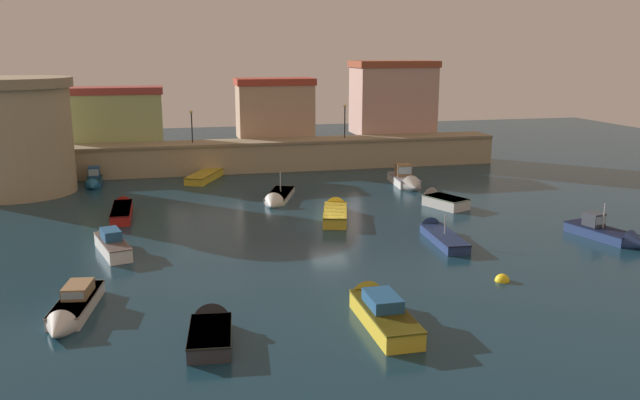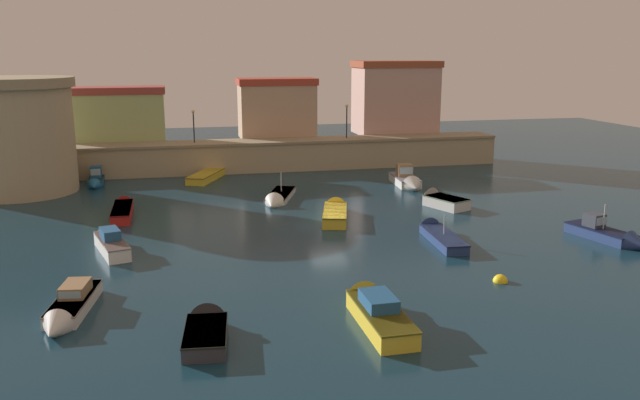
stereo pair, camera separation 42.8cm
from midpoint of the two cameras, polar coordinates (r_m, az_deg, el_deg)
ground_plane at (r=44.71m, az=0.51°, el=-2.24°), size 121.85×121.85×0.00m
quay_wall at (r=65.62m, az=-4.12°, el=4.00°), size 45.90×3.90×3.00m
old_town_backdrop at (r=69.50m, az=-2.59°, el=8.42°), size 38.72×5.36×7.90m
fortress_tower at (r=59.83m, az=-25.48°, el=5.15°), size 9.88×9.88×9.64m
quay_lamp_0 at (r=64.36m, az=-11.42°, el=6.85°), size 0.32×0.32×3.16m
quay_lamp_1 at (r=66.67m, az=2.02°, el=7.44°), size 0.32×0.32×3.42m
moored_boat_0 at (r=51.69m, az=-4.06°, el=0.11°), size 3.81×6.84×2.63m
moored_boat_1 at (r=49.81m, az=-17.24°, el=-0.78°), size 1.36×6.81×1.24m
moored_boat_2 at (r=61.38m, az=-19.48°, el=1.63°), size 1.36×5.00×1.83m
moored_boat_3 at (r=29.51m, az=4.72°, el=-9.46°), size 1.75×6.62×1.77m
moored_boat_4 at (r=51.02m, az=10.20°, el=-0.02°), size 3.34×4.60×1.77m
moored_boat_5 at (r=57.87m, az=7.39°, el=1.71°), size 2.26×5.96×2.31m
moored_boat_6 at (r=44.84m, az=23.93°, el=-2.77°), size 2.86×5.92×2.70m
moored_boat_7 at (r=62.32m, az=-9.91°, el=2.29°), size 4.54×7.33×1.67m
moored_boat_8 at (r=31.72m, az=-21.39°, el=-8.94°), size 2.29×6.16×1.55m
moored_boat_9 at (r=41.11m, az=-18.27°, el=-3.54°), size 2.79×5.98×1.61m
moored_boat_10 at (r=46.82m, az=1.10°, el=-1.01°), size 3.23×6.57×1.53m
moored_boat_11 at (r=42.29m, az=10.08°, el=-2.89°), size 1.89×6.80×2.24m
moored_boat_12 at (r=28.19m, az=-10.01°, el=-11.10°), size 2.12×4.51×1.61m
mooring_buoy_0 at (r=35.43m, az=15.40°, el=-6.89°), size 0.77×0.77×0.77m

